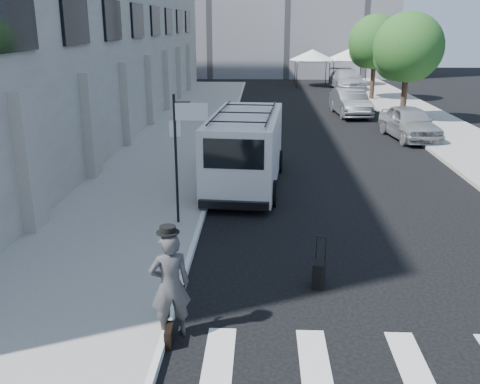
# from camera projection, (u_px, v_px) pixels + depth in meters

# --- Properties ---
(ground) EXTENTS (120.00, 120.00, 0.00)m
(ground) POSITION_uv_depth(u_px,v_px,m) (275.00, 282.00, 11.63)
(ground) COLOR black
(ground) RESTS_ON ground
(sidewalk_left) EXTENTS (4.50, 48.00, 0.15)m
(sidewalk_left) POSITION_uv_depth(u_px,v_px,m) (184.00, 133.00, 27.01)
(sidewalk_left) COLOR gray
(sidewalk_left) RESTS_ON ground
(sidewalk_right) EXTENTS (4.00, 56.00, 0.15)m
(sidewalk_right) POSITION_uv_depth(u_px,v_px,m) (427.00, 121.00, 30.29)
(sidewalk_right) COLOR gray
(sidewalk_right) RESTS_ON ground
(building_left) EXTENTS (10.00, 44.00, 12.00)m
(building_left) POSITION_uv_depth(u_px,v_px,m) (46.00, 11.00, 27.42)
(building_left) COLOR gray
(building_left) RESTS_ON ground
(sign_pole) EXTENTS (1.03, 0.07, 3.50)m
(sign_pole) POSITION_uv_depth(u_px,v_px,m) (184.00, 133.00, 13.97)
(sign_pole) COLOR black
(sign_pole) RESTS_ON sidewalk_left
(tree_near) EXTENTS (3.80, 3.83, 6.03)m
(tree_near) POSITION_uv_depth(u_px,v_px,m) (406.00, 50.00, 29.32)
(tree_near) COLOR black
(tree_near) RESTS_ON ground
(tree_far) EXTENTS (3.80, 3.83, 6.03)m
(tree_far) POSITION_uv_depth(u_px,v_px,m) (373.00, 44.00, 37.89)
(tree_far) COLOR black
(tree_far) RESTS_ON ground
(tent_left) EXTENTS (4.00, 4.00, 3.20)m
(tent_left) POSITION_uv_depth(u_px,v_px,m) (312.00, 55.00, 46.84)
(tent_left) COLOR black
(tent_left) RESTS_ON ground
(tent_right) EXTENTS (4.00, 4.00, 3.20)m
(tent_right) POSITION_uv_depth(u_px,v_px,m) (348.00, 55.00, 47.19)
(tent_right) COLOR black
(tent_right) RESTS_ON ground
(businessman) EXTENTS (0.84, 0.69, 1.98)m
(businessman) POSITION_uv_depth(u_px,v_px,m) (170.00, 285.00, 9.37)
(businessman) COLOR #3D3D40
(businessman) RESTS_ON ground
(briefcase) EXTENTS (0.13, 0.44, 0.34)m
(briefcase) POSITION_uv_depth(u_px,v_px,m) (169.00, 336.00, 9.34)
(briefcase) COLOR black
(briefcase) RESTS_ON ground
(suitcase) EXTENTS (0.32, 0.44, 1.09)m
(suitcase) POSITION_uv_depth(u_px,v_px,m) (319.00, 274.00, 11.36)
(suitcase) COLOR black
(suitcase) RESTS_ON ground
(cargo_van) EXTENTS (2.74, 6.79, 2.49)m
(cargo_van) POSITION_uv_depth(u_px,v_px,m) (246.00, 149.00, 18.27)
(cargo_van) COLOR silver
(cargo_van) RESTS_ON ground
(parked_car_a) EXTENTS (2.42, 4.86, 1.59)m
(parked_car_a) POSITION_uv_depth(u_px,v_px,m) (410.00, 123.00, 25.80)
(parked_car_a) COLOR #909497
(parked_car_a) RESTS_ON ground
(parked_car_b) EXTENTS (2.06, 4.97, 1.60)m
(parked_car_b) POSITION_uv_depth(u_px,v_px,m) (350.00, 102.00, 32.34)
(parked_car_b) COLOR #505457
(parked_car_b) RESTS_ON ground
(parked_car_c) EXTENTS (2.76, 5.87, 1.66)m
(parked_car_c) POSITION_uv_depth(u_px,v_px,m) (347.00, 79.00, 45.25)
(parked_car_c) COLOR #B3B7BC
(parked_car_c) RESTS_ON ground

